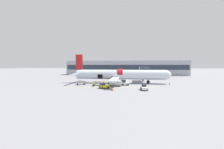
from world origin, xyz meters
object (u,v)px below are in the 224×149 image
Objects in this scene: baggage_tug_mid at (104,86)px; ground_crew_loader_b at (94,84)px; baggage_tug_rear at (144,87)px; baggage_cart_queued at (81,83)px; airplane at (119,75)px; ground_crew_loader_a at (104,83)px; baggage_tug_lead at (125,83)px; baggage_cart_loading at (97,84)px; ground_crew_driver at (108,81)px; suitcase_on_tarmac_upright at (102,86)px.

ground_crew_loader_b reaches higher than baggage_tug_mid.
baggage_tug_rear is 0.81× the size of baggage_cart_queued.
baggage_cart_queued is (-8.24, 5.69, -0.10)m from baggage_tug_mid.
ground_crew_loader_a is at bearing -118.42° from airplane.
baggage_tug_lead is at bearing 2.78° from baggage_cart_queued.
baggage_cart_queued is 2.37× the size of ground_crew_loader_b.
ground_crew_loader_a reaches higher than baggage_cart_loading.
baggage_tug_lead is at bearing -65.55° from airplane.
baggage_tug_mid is (-3.16, -11.07, -2.17)m from airplane.
baggage_tug_lead is 8.92m from baggage_tug_rear.
ground_crew_loader_a reaches higher than baggage_cart_queued.
ground_crew_driver is (3.32, 5.78, 0.08)m from ground_crew_loader_b.
airplane reaches higher than suitcase_on_tarmac_upright.
suitcase_on_tarmac_upright is at bearing 21.06° from ground_crew_loader_b.
ground_crew_loader_a is at bearing 155.55° from baggage_tug_rear.
ground_crew_loader_a is 1.18m from suitcase_on_tarmac_upright.
airplane is 11.31× the size of baggage_tug_mid.
ground_crew_driver is at bearing 163.56° from baggage_tug_lead.
ground_crew_driver reaches higher than ground_crew_loader_a.
baggage_tug_lead is at bearing 124.01° from baggage_tug_rear.
ground_crew_loader_b is (-3.32, 2.14, 0.22)m from baggage_tug_mid.
baggage_tug_rear reaches higher than baggage_cart_loading.
ground_crew_loader_b is at bearing -119.87° from ground_crew_driver.
baggage_tug_lead is 0.87× the size of baggage_tug_mid.
baggage_tug_rear is (4.99, -7.40, -0.08)m from baggage_tug_lead.
ground_crew_driver is (-0.00, 7.91, 0.30)m from baggage_tug_mid.
ground_crew_loader_a is (-3.85, -7.12, -1.90)m from airplane.
ground_crew_loader_a is (2.39, -1.17, 0.36)m from baggage_cart_loading.
suitcase_on_tarmac_upright is at bearing 160.26° from baggage_tug_rear.
ground_crew_loader_a is at bearing -13.01° from baggage_cart_queued.
airplane is at bearing 61.58° from ground_crew_loader_a.
baggage_tug_rear is at bearing -19.74° from suitcase_on_tarmac_upright.
ground_crew_loader_a is at bearing -99.92° from ground_crew_driver.
ground_crew_loader_a is (7.54, -1.74, 0.38)m from baggage_cart_queued.
suitcase_on_tarmac_upright is (-1.04, 3.02, -0.36)m from baggage_tug_mid.
baggage_tug_lead reaches higher than baggage_cart_queued.
ground_crew_driver is at bearing -135.04° from airplane.
ground_crew_loader_b reaches higher than baggage_cart_queued.
ground_crew_loader_b is 6.66m from ground_crew_driver.
airplane reaches higher than baggage_tug_mid.
baggage_tug_mid is 3.95m from ground_crew_loader_b.
baggage_tug_lead is 9.60m from ground_crew_loader_b.
baggage_cart_queued is at bearing 160.02° from baggage_tug_rear.
baggage_cart_queued is 7.69m from suitcase_on_tarmac_upright.
airplane is at bearing 114.45° from baggage_tug_lead.
airplane is 51.28× the size of suitcase_on_tarmac_upright.
ground_crew_driver is at bearing 15.11° from baggage_cart_queued.
baggage_cart_queued is at bearing -154.73° from airplane.
suitcase_on_tarmac_upright is (7.20, -2.67, -0.26)m from baggage_cart_queued.
ground_crew_loader_b is (-8.63, -4.21, 0.15)m from baggage_tug_lead.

